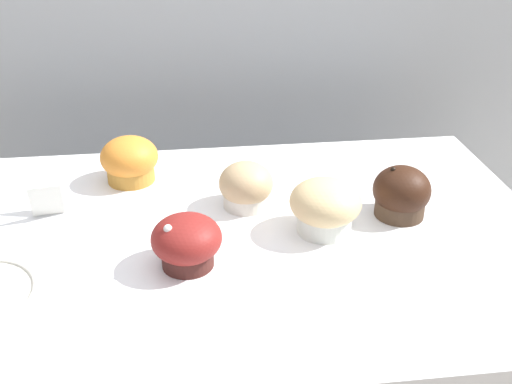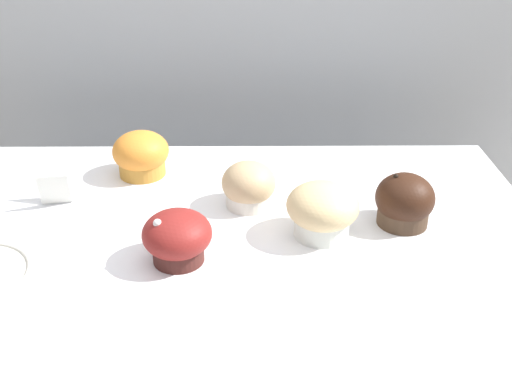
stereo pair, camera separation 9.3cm
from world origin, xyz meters
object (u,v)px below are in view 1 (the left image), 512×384
muffin_front_right (401,194)px  muffin_back_right (130,160)px  muffin_front_center (325,206)px  muffin_back_left (187,242)px  muffin_front_left (246,187)px

muffin_front_right → muffin_back_right: bearing=158.0°
muffin_front_center → muffin_front_right: 0.13m
muffin_front_right → muffin_back_left: bearing=-163.9°
muffin_back_left → muffin_back_right: (-0.09, 0.27, 0.00)m
muffin_front_center → muffin_front_right: bearing=13.8°
muffin_front_center → muffin_front_right: size_ratio=1.20×
muffin_back_right → muffin_front_right: muffin_front_right is taller
muffin_back_right → muffin_front_left: size_ratio=1.13×
muffin_front_left → muffin_front_right: (0.24, -0.06, 0.00)m
muffin_front_left → muffin_front_right: size_ratio=0.98×
muffin_back_left → muffin_front_left: same height
muffin_back_right → muffin_front_right: (0.43, -0.17, -0.00)m
muffin_back_right → muffin_front_right: 0.46m
muffin_front_center → muffin_back_right: bearing=145.8°
muffin_back_right → muffin_front_right: bearing=-22.0°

